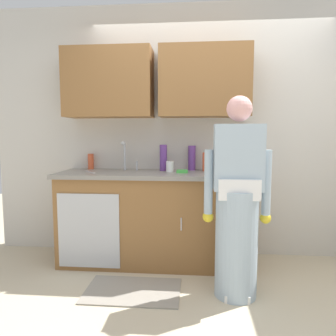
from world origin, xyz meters
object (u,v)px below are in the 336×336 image
object	(u,v)px
bottle_dish_liquid	(91,161)
cup_by_sink	(170,167)
bottle_water_tall	(163,158)
sponge	(182,171)
sink	(126,173)
person_at_sink	(237,213)
bottle_cleaner_spray	(206,162)
bottle_water_short	(192,158)
knife_on_counter	(90,172)

from	to	relation	value
bottle_dish_liquid	cup_by_sink	bearing A→B (deg)	-11.89
bottle_water_tall	sponge	world-z (taller)	bottle_water_tall
sink	bottle_water_tall	size ratio (longest dim) A/B	1.82
sink	bottle_water_tall	bearing A→B (deg)	20.14
person_at_sink	sponge	distance (m)	0.81
person_at_sink	bottle_dish_liquid	xyz separation A→B (m)	(-1.50, 0.87, 0.33)
bottle_cleaner_spray	cup_by_sink	size ratio (longest dim) A/B	1.79
sink	cup_by_sink	xyz separation A→B (m)	(0.45, 0.04, 0.07)
bottle_water_short	bottle_water_tall	xyz separation A→B (m)	(-0.30, -0.07, 0.01)
person_at_sink	sponge	world-z (taller)	person_at_sink
bottle_water_tall	cup_by_sink	world-z (taller)	bottle_water_tall
sink	knife_on_counter	bearing A→B (deg)	-170.62
bottle_cleaner_spray	cup_by_sink	bearing A→B (deg)	-164.81
bottle_cleaner_spray	bottle_dish_liquid	bearing A→B (deg)	175.97
cup_by_sink	sponge	world-z (taller)	cup_by_sink
sink	knife_on_counter	size ratio (longest dim) A/B	2.08
person_at_sink	cup_by_sink	distance (m)	0.95
sink	person_at_sink	size ratio (longest dim) A/B	0.31
bottle_water_tall	cup_by_sink	distance (m)	0.15
bottle_water_short	sponge	distance (m)	0.29
cup_by_sink	knife_on_counter	distance (m)	0.82
bottle_dish_liquid	cup_by_sink	distance (m)	0.92
bottle_water_short	bottle_water_tall	bearing A→B (deg)	-166.33
bottle_dish_liquid	bottle_water_tall	distance (m)	0.83
bottle_dish_liquid	bottle_water_tall	bearing A→B (deg)	-6.42
sink	bottle_dish_liquid	bearing A→B (deg)	152.56
person_at_sink	bottle_water_short	size ratio (longest dim) A/B	6.15
sink	person_at_sink	world-z (taller)	person_at_sink
person_at_sink	bottle_cleaner_spray	distance (m)	0.88
person_at_sink	bottle_water_short	distance (m)	1.00
bottle_cleaner_spray	knife_on_counter	world-z (taller)	bottle_cleaner_spray
sink	knife_on_counter	world-z (taller)	sink
bottle_water_short	cup_by_sink	size ratio (longest dim) A/B	2.43
person_at_sink	bottle_water_short	world-z (taller)	person_at_sink
person_at_sink	bottle_water_tall	bearing A→B (deg)	131.06
bottle_water_tall	knife_on_counter	distance (m)	0.77
knife_on_counter	bottle_water_short	bearing A→B (deg)	67.64
sink	sponge	size ratio (longest dim) A/B	4.55
bottle_dish_liquid	bottle_cleaner_spray	distance (m)	1.27
bottle_cleaner_spray	cup_by_sink	distance (m)	0.38
sink	cup_by_sink	size ratio (longest dim) A/B	4.61
sink	bottle_dish_liquid	world-z (taller)	sink
bottle_cleaner_spray	bottle_water_tall	bearing A→B (deg)	-179.57
sink	bottle_water_tall	distance (m)	0.43
bottle_water_short	person_at_sink	bearing A→B (deg)	-66.09
sink	knife_on_counter	distance (m)	0.36
bottle_water_short	bottle_water_tall	distance (m)	0.31
bottle_cleaner_spray	bottle_water_tall	xyz separation A→B (m)	(-0.44, -0.00, 0.04)
bottle_cleaner_spray	cup_by_sink	world-z (taller)	bottle_cleaner_spray
person_at_sink	bottle_cleaner_spray	xyz separation A→B (m)	(-0.23, 0.78, 0.35)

